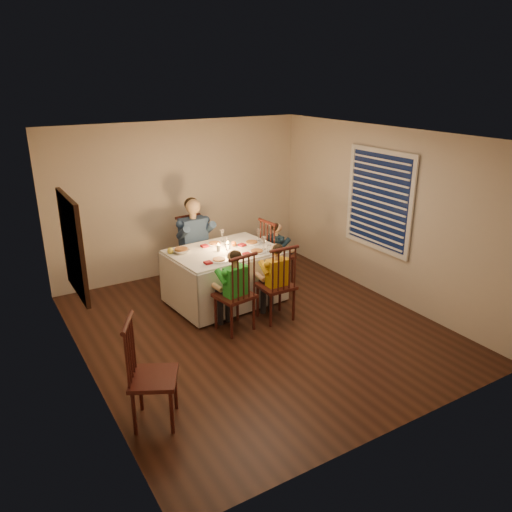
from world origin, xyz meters
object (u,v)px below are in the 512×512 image
chair_near_left (235,329)px  child_green (235,329)px  dining_table (224,265)px  chair_adult (196,283)px  chair_near_right (275,318)px  child_teal (276,284)px  chair_end (276,284)px  chair_extra (157,421)px  adult (196,283)px  serving_bowl (181,251)px  child_yellow (275,318)px

chair_near_left → child_green: bearing=80.9°
dining_table → chair_adult: dining_table is taller
chair_near_right → chair_adult: bearing=-75.1°
dining_table → child_teal: dining_table is taller
chair_adult → chair_near_right: same height
child_teal → chair_near_right: bearing=140.7°
chair_end → child_teal: size_ratio=1.07×
dining_table → chair_end: size_ratio=1.49×
chair_near_right → chair_extra: (-2.26, -1.27, 0.00)m
chair_adult → adult: (-0.00, 0.00, 0.00)m
chair_adult → adult: bearing=176.7°
chair_end → serving_bowl: size_ratio=4.73×
chair_adult → child_teal: bearing=-37.1°
chair_extra → adult: bearing=-3.4°
chair_extra → child_teal: size_ratio=1.07×
chair_adult → chair_extra: 3.53m
chair_near_left → chair_extra: 2.06m
chair_near_right → chair_extra: bearing=30.1°
chair_extra → child_green: size_ratio=0.99×
serving_bowl → chair_end: bearing=-3.1°
adult → serving_bowl: (-0.50, -0.66, 0.87)m
dining_table → chair_extra: bearing=-136.7°
chair_near_left → child_green: size_ratio=0.98×
dining_table → child_green: 1.09m
chair_end → child_yellow: size_ratio=1.00×
dining_table → adult: 1.06m
chair_near_left → chair_end: 1.66m
child_green → child_teal: child_green is taller
chair_near_left → chair_extra: bearing=29.6°
chair_end → child_green: (-1.33, -0.99, 0.00)m
chair_near_right → child_teal: 1.21m
dining_table → serving_bowl: 0.68m
chair_extra → serving_bowl: 2.84m
chair_extra → child_yellow: 2.59m
chair_near_left → child_green: 0.00m
dining_table → chair_near_right: (0.35, -0.88, -0.60)m
dining_table → chair_near_right: dining_table is taller
chair_near_right → serving_bowl: bearing=-48.3°
child_yellow → child_teal: bearing=-123.3°
child_yellow → chair_extra: bearing=30.1°
dining_table → child_green: size_ratio=1.46×
child_green → chair_adult: bearing=-106.1°
dining_table → chair_near_right: bearing=-73.2°
chair_end → child_yellow: (-0.68, -1.00, 0.00)m
child_teal → serving_bowl: bearing=81.8°
child_yellow → child_teal: (0.68, 1.00, 0.00)m
child_green → chair_near_left: bearing=-99.1°
chair_extra → child_teal: (2.94, 2.27, 0.00)m
chair_near_right → child_yellow: bearing=-89.2°
dining_table → child_teal: 1.20m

